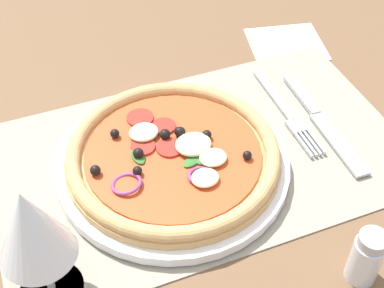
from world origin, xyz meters
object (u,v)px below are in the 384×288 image
object	(u,v)px
plate	(173,164)
fork	(289,115)
knife	(323,123)
napkin	(286,44)
pepper_shaker	(366,258)
pizza	(173,154)
wine_glass	(31,227)

from	to	relation	value
plate	fork	bearing A→B (deg)	-169.88
fork	knife	world-z (taller)	knife
napkin	fork	bearing A→B (deg)	62.31
knife	pepper_shaker	world-z (taller)	pepper_shaker
pizza	plate	bearing A→B (deg)	-14.57
wine_glass	pepper_shaker	distance (cm)	32.07
fork	pizza	bearing A→B (deg)	-78.86
fork	pepper_shaker	size ratio (longest dim) A/B	2.69
pizza	pepper_shaker	bearing A→B (deg)	121.47
pizza	wine_glass	size ratio (longest dim) A/B	1.72
fork	pepper_shaker	world-z (taller)	pepper_shaker
wine_glass	napkin	xyz separation A→B (cm)	(-42.33, -28.98, -10.19)
knife	wine_glass	xyz separation A→B (cm)	(37.79, 10.73, 9.71)
fork	pepper_shaker	xyz separation A→B (cm)	(4.75, 23.82, 2.63)
pepper_shaker	fork	bearing A→B (deg)	-101.27
napkin	pepper_shaker	distance (cm)	41.13
plate	wine_glass	distance (cm)	22.09
fork	napkin	distance (cm)	17.14
wine_glass	plate	bearing A→B (deg)	-147.73
napkin	wine_glass	bearing A→B (deg)	34.39
plate	pizza	bearing A→B (deg)	165.43
pizza	napkin	world-z (taller)	pizza
knife	pepper_shaker	xyz separation A→B (cm)	(8.17, 20.75, 2.60)
pizza	wine_glass	distance (cm)	21.42
plate	pepper_shaker	distance (cm)	24.39
fork	wine_glass	xyz separation A→B (cm)	(34.37, 13.80, 9.75)
knife	plate	bearing A→B (deg)	-88.07
napkin	pepper_shaker	world-z (taller)	pepper_shaker
fork	wine_glass	bearing A→B (deg)	-67.11
knife	pizza	bearing A→B (deg)	-88.06
pizza	napkin	size ratio (longest dim) A/B	2.27
wine_glass	napkin	distance (cm)	52.30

